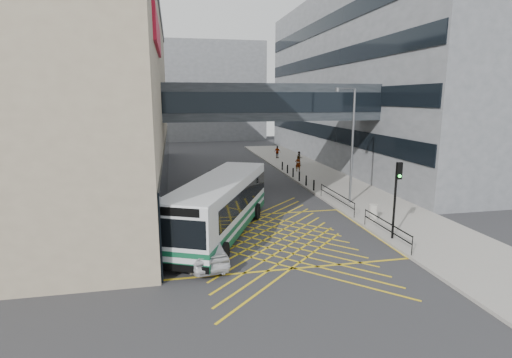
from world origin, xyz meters
TOP-DOWN VIEW (x-y plane):
  - ground at (0.00, 0.00)m, footprint 120.00×120.00m
  - building_whsmith at (-17.98, 16.00)m, footprint 24.17×42.00m
  - building_right at (23.98, 24.00)m, footprint 24.09×44.00m
  - building_far at (-2.00, 60.00)m, footprint 28.00×16.00m
  - skybridge at (3.00, 12.00)m, footprint 20.00×4.10m
  - pavement at (9.00, 15.00)m, footprint 6.00×54.00m
  - box_junction at (0.00, 0.00)m, footprint 12.00×9.00m
  - bus at (-2.69, 0.98)m, footprint 7.42×12.05m
  - car_white at (-4.09, -2.79)m, footprint 2.72×5.16m
  - car_dark at (-1.46, 13.80)m, footprint 1.95×4.95m
  - car_silver at (-0.04, 15.59)m, footprint 2.54×4.32m
  - traffic_light at (6.51, -2.17)m, footprint 0.31×0.50m
  - street_lamp at (7.32, 5.55)m, footprint 1.86×0.88m
  - litter_bin at (7.18, 1.44)m, footprint 0.57×0.57m
  - kerb_railings at (6.15, 1.78)m, footprint 0.05×12.54m
  - bollards at (6.25, 15.00)m, footprint 0.14×10.14m
  - pedestrian_a at (7.67, 18.91)m, footprint 0.66×0.48m
  - pedestrian_b at (9.00, 22.58)m, footprint 0.79×0.46m
  - pedestrian_c at (7.96, 28.61)m, footprint 0.98×0.97m

SIDE VIEW (x-z plane):
  - ground at x=0.00m, z-range 0.00..0.00m
  - box_junction at x=0.00m, z-range 0.00..0.01m
  - pavement at x=9.00m, z-range 0.00..0.16m
  - bollards at x=6.25m, z-range 0.16..1.06m
  - car_silver at x=-0.04m, z-range 0.00..1.26m
  - litter_bin at x=7.18m, z-range 0.16..1.14m
  - car_dark at x=-1.46m, z-range 0.00..1.55m
  - car_white at x=-4.09m, z-range 0.00..1.57m
  - kerb_railings at x=6.15m, z-range 0.38..1.38m
  - pedestrian_c at x=7.96m, z-range 0.16..1.74m
  - pedestrian_b at x=9.00m, z-range 0.16..1.77m
  - pedestrian_a at x=7.67m, z-range 0.16..1.80m
  - bus at x=-2.69m, z-range 0.12..3.48m
  - traffic_light at x=6.51m, z-range 0.81..5.14m
  - street_lamp at x=7.32m, z-range 0.74..9.13m
  - skybridge at x=3.00m, z-range 6.00..9.00m
  - building_whsmith at x=-17.98m, z-range 0.00..16.00m
  - building_far at x=-2.00m, z-range 0.00..18.00m
  - building_right at x=23.98m, z-range 0.00..20.00m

